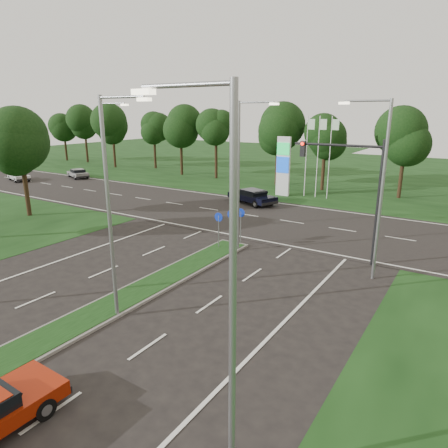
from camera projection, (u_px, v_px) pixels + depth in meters
The scene contains 18 objects.
verge_far at pixel (373, 172), 57.07m from camera, with size 160.00×50.00×0.02m, color black.
cross_road at pixel (280, 220), 31.99m from camera, with size 160.00×12.00×0.02m, color black.
median_kerb at pixel (65, 330), 15.79m from camera, with size 2.00×26.00×0.12m, color slate.
streetlight_median_near at pixel (112, 200), 15.52m from camera, with size 2.53×0.22×9.00m.
streetlight_median_far at pixel (241, 170), 23.62m from camera, with size 2.53×0.22×9.00m.
streetlight_left_far at pixel (107, 163), 26.84m from camera, with size 2.53×0.22×9.00m.
streetlight_right_far at pixel (379, 182), 19.55m from camera, with size 2.53×0.22×9.00m.
streetlight_right_near at pixel (225, 279), 8.23m from camera, with size 2.53×0.22×9.00m.
traffic_signal at pixel (356, 182), 22.12m from camera, with size 5.10×0.42×7.00m.
median_signs at pixel (230, 221), 25.38m from camera, with size 1.16×1.76×2.38m.
gas_pylon at pixel (285, 165), 40.41m from camera, with size 5.80×1.26×8.00m.
tree_left_far at pixel (22, 142), 31.51m from camera, with size 5.20×5.20×8.86m.
treeline_far at pixel (347, 127), 42.97m from camera, with size 6.00×6.00×9.90m.
navy_sedan at pixel (252, 196), 37.52m from camera, with size 5.33×3.62×1.36m.
far_car_a at pixel (78, 173), 52.16m from camera, with size 4.38×3.07×1.16m.
far_car_b at pixel (19, 176), 49.97m from camera, with size 4.29×2.73×1.15m.
far_car_c at pixel (6, 164), 61.10m from camera, with size 4.16×2.79×1.10m.
far_car_d at pixel (0, 164), 61.94m from camera, with size 4.00×2.35×1.08m.
Camera 1 is at (12.91, -4.40, 8.41)m, focal length 32.00 mm.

